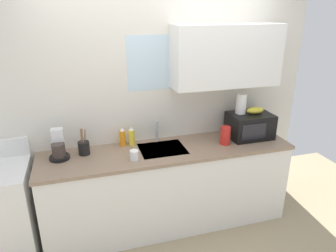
% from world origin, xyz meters
% --- Properties ---
extents(kitchen_wall_assembly, '(3.34, 0.42, 2.50)m').
position_xyz_m(kitchen_wall_assembly, '(0.14, 0.31, 1.37)').
color(kitchen_wall_assembly, silver).
rests_on(kitchen_wall_assembly, ground).
extents(counter_unit, '(2.57, 0.63, 0.90)m').
position_xyz_m(counter_unit, '(-0.00, 0.00, 0.46)').
color(counter_unit, white).
rests_on(counter_unit, ground).
extents(sink_faucet, '(0.03, 0.03, 0.22)m').
position_xyz_m(sink_faucet, '(-0.05, 0.24, 1.01)').
color(sink_faucet, '#B2B5BA').
rests_on(sink_faucet, counter_unit).
extents(stove_range, '(0.60, 0.60, 1.08)m').
position_xyz_m(stove_range, '(-1.63, 0.00, 0.46)').
color(stove_range, white).
rests_on(stove_range, ground).
extents(microwave, '(0.46, 0.35, 0.27)m').
position_xyz_m(microwave, '(0.95, 0.05, 1.04)').
color(microwave, black).
rests_on(microwave, counter_unit).
extents(banana_bunch, '(0.20, 0.11, 0.07)m').
position_xyz_m(banana_bunch, '(1.00, 0.05, 1.20)').
color(banana_bunch, gold).
rests_on(banana_bunch, microwave).
extents(paper_towel_roll, '(0.11, 0.11, 0.22)m').
position_xyz_m(paper_towel_roll, '(0.85, 0.10, 1.28)').
color(paper_towel_roll, white).
rests_on(paper_towel_roll, microwave).
extents(coffee_maker, '(0.19, 0.21, 0.28)m').
position_xyz_m(coffee_maker, '(-1.05, 0.11, 1.00)').
color(coffee_maker, black).
rests_on(coffee_maker, counter_unit).
extents(dish_soap_bottle_yellow, '(0.06, 0.06, 0.20)m').
position_xyz_m(dish_soap_bottle_yellow, '(-0.33, 0.21, 0.99)').
color(dish_soap_bottle_yellow, yellow).
rests_on(dish_soap_bottle_yellow, counter_unit).
extents(dish_soap_bottle_orange, '(0.06, 0.06, 0.20)m').
position_xyz_m(dish_soap_bottle_orange, '(-0.43, 0.22, 0.99)').
color(dish_soap_bottle_orange, orange).
rests_on(dish_soap_bottle_orange, counter_unit).
extents(cereal_canister, '(0.10, 0.10, 0.19)m').
position_xyz_m(cereal_canister, '(0.61, -0.05, 1.00)').
color(cereal_canister, red).
rests_on(cereal_canister, counter_unit).
extents(mug_white, '(0.08, 0.08, 0.09)m').
position_xyz_m(mug_white, '(-0.37, -0.14, 0.95)').
color(mug_white, white).
rests_on(mug_white, counter_unit).
extents(utensil_crock, '(0.11, 0.11, 0.27)m').
position_xyz_m(utensil_crock, '(-0.82, 0.12, 0.97)').
color(utensil_crock, black).
rests_on(utensil_crock, counter_unit).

